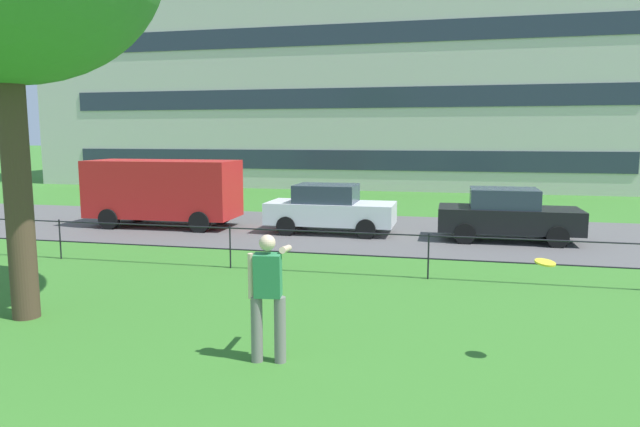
# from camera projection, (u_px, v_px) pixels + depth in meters

# --- Properties ---
(street_strip) EXTENTS (80.00, 7.55, 0.01)m
(street_strip) POSITION_uv_depth(u_px,v_px,m) (364.00, 231.00, 18.49)
(street_strip) COLOR #565454
(street_strip) RESTS_ON ground
(park_fence) EXTENTS (31.79, 0.04, 1.00)m
(park_fence) POSITION_uv_depth(u_px,v_px,m) (325.00, 244.00, 12.78)
(park_fence) COLOR black
(park_fence) RESTS_ON ground
(person_thrower) EXTENTS (0.51, 0.80, 1.77)m
(person_thrower) POSITION_uv_depth(u_px,v_px,m) (268.00, 294.00, 7.74)
(person_thrower) COLOR slate
(person_thrower) RESTS_ON ground
(frisbee) EXTENTS (0.38, 0.38, 0.07)m
(frisbee) POSITION_uv_depth(u_px,v_px,m) (545.00, 263.00, 7.57)
(frisbee) COLOR yellow
(panel_van_left) EXTENTS (5.04, 2.19, 2.24)m
(panel_van_left) POSITION_uv_depth(u_px,v_px,m) (164.00, 189.00, 19.37)
(panel_van_left) COLOR red
(panel_van_left) RESTS_ON ground
(car_white_right) EXTENTS (4.00, 1.82, 1.54)m
(car_white_right) POSITION_uv_depth(u_px,v_px,m) (330.00, 209.00, 18.12)
(car_white_right) COLOR silver
(car_white_right) RESTS_ON ground
(car_black_center) EXTENTS (4.00, 1.82, 1.54)m
(car_black_center) POSITION_uv_depth(u_px,v_px,m) (507.00, 214.00, 16.77)
(car_black_center) COLOR black
(car_black_center) RESTS_ON ground
(apartment_building_background) EXTENTS (37.82, 15.62, 17.45)m
(apartment_building_background) POSITION_uv_depth(u_px,v_px,m) (355.00, 51.00, 38.66)
(apartment_building_background) COLOR beige
(apartment_building_background) RESTS_ON ground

